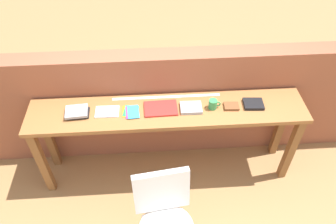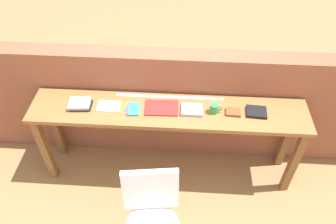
% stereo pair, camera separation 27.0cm
% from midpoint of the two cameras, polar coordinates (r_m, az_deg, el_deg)
% --- Properties ---
extents(ground_plane, '(40.00, 40.00, 0.00)m').
position_cam_midpoint_polar(ground_plane, '(3.41, -2.04, -13.98)').
color(ground_plane, '#9E7547').
extents(brick_wall_back, '(6.00, 0.20, 1.25)m').
position_cam_midpoint_polar(brick_wall_back, '(3.34, -2.76, 1.16)').
color(brick_wall_back, '#935138').
rests_on(brick_wall_back, ground).
extents(sideboard, '(2.50, 0.44, 0.88)m').
position_cam_midpoint_polar(sideboard, '(3.01, -2.63, -1.63)').
color(sideboard, '#996033').
rests_on(sideboard, ground).
extents(chair_white_moulded, '(0.49, 0.50, 0.89)m').
position_cam_midpoint_polar(chair_white_moulded, '(2.69, -3.60, -17.71)').
color(chair_white_moulded, white).
rests_on(chair_white_moulded, ground).
extents(book_stack_leftmost, '(0.21, 0.17, 0.05)m').
position_cam_midpoint_polar(book_stack_leftmost, '(3.00, -18.03, -0.17)').
color(book_stack_leftmost, black).
rests_on(book_stack_leftmost, sideboard).
extents(magazine_cycling, '(0.21, 0.15, 0.01)m').
position_cam_midpoint_polar(magazine_cycling, '(2.96, -13.13, -0.07)').
color(magazine_cycling, white).
rests_on(magazine_cycling, sideboard).
extents(pamphlet_pile_colourful, '(0.15, 0.18, 0.01)m').
position_cam_midpoint_polar(pamphlet_pile_colourful, '(2.92, -9.04, -0.03)').
color(pamphlet_pile_colourful, orange).
rests_on(pamphlet_pile_colourful, sideboard).
extents(book_open_centre, '(0.30, 0.21, 0.02)m').
position_cam_midpoint_polar(book_open_centre, '(2.92, -3.91, 0.50)').
color(book_open_centre, red).
rests_on(book_open_centre, sideboard).
extents(book_grey_hardcover, '(0.19, 0.15, 0.03)m').
position_cam_midpoint_polar(book_grey_hardcover, '(2.91, 1.39, 0.63)').
color(book_grey_hardcover, '#9E9EA3').
rests_on(book_grey_hardcover, sideboard).
extents(mug, '(0.11, 0.08, 0.09)m').
position_cam_midpoint_polar(mug, '(2.91, 5.25, 1.25)').
color(mug, '#338C4C').
rests_on(mug, sideboard).
extents(leather_journal_brown, '(0.14, 0.11, 0.02)m').
position_cam_midpoint_polar(leather_journal_brown, '(2.96, 8.44, 0.88)').
color(leather_journal_brown, brown).
rests_on(leather_journal_brown, sideboard).
extents(book_repair_rightmost, '(0.18, 0.16, 0.03)m').
position_cam_midpoint_polar(book_repair_rightmost, '(3.01, 12.19, 1.25)').
color(book_repair_rightmost, black).
rests_on(book_repair_rightmost, sideboard).
extents(ruler_metal_back_edge, '(1.00, 0.03, 0.00)m').
position_cam_midpoint_polar(ruler_metal_back_edge, '(3.04, -2.74, 2.53)').
color(ruler_metal_back_edge, silver).
rests_on(ruler_metal_back_edge, sideboard).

